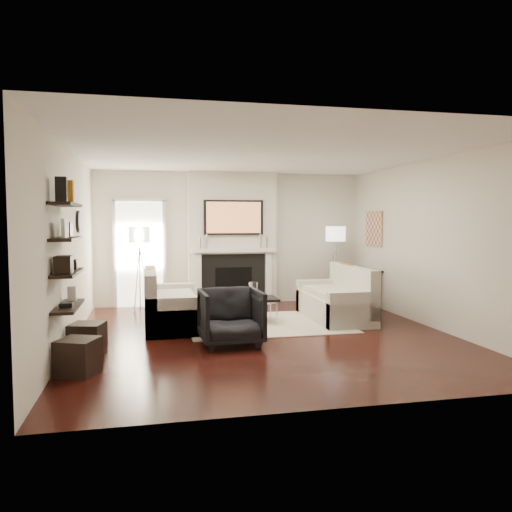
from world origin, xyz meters
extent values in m
plane|color=black|center=(0.00, 0.00, 0.00)|extent=(6.00, 6.00, 0.00)
plane|color=white|center=(0.00, 0.00, 2.70)|extent=(6.00, 6.00, 0.00)
plane|color=silver|center=(0.00, 3.00, 1.35)|extent=(5.50, 0.00, 5.50)
plane|color=silver|center=(0.00, -3.00, 1.35)|extent=(5.50, 0.00, 5.50)
plane|color=silver|center=(-2.75, 0.00, 1.35)|extent=(0.00, 6.00, 6.00)
plane|color=silver|center=(2.75, 0.00, 1.35)|extent=(0.00, 6.00, 6.00)
cube|color=silver|center=(0.00, 2.88, 1.35)|extent=(1.80, 0.25, 2.70)
cube|color=black|center=(0.00, 2.74, 0.52)|extent=(1.30, 0.02, 1.04)
cube|color=black|center=(0.00, 2.73, 0.45)|extent=(0.75, 0.02, 0.65)
cube|color=white|center=(-0.72, 2.71, 0.55)|extent=(0.12, 0.08, 1.10)
cube|color=white|center=(0.72, 2.71, 0.55)|extent=(0.12, 0.08, 1.10)
cube|color=white|center=(0.00, 2.69, 1.12)|extent=(1.70, 0.18, 0.07)
cube|color=black|center=(0.00, 2.71, 1.78)|extent=(1.20, 0.06, 0.70)
cube|color=#BF723F|center=(0.00, 2.68, 1.78)|extent=(1.10, 0.00, 0.62)
cylinder|color=silver|center=(-0.55, 2.70, 1.30)|extent=(0.04, 0.04, 0.30)
cylinder|color=silver|center=(-0.68, 2.70, 1.27)|extent=(0.04, 0.04, 0.24)
cylinder|color=silver|center=(0.55, 2.70, 1.30)|extent=(0.04, 0.04, 0.30)
cylinder|color=silver|center=(0.68, 2.70, 1.27)|extent=(0.04, 0.04, 0.24)
cube|color=white|center=(-1.85, 2.98, 1.05)|extent=(0.90, 0.02, 2.10)
cube|color=white|center=(-2.33, 2.96, 1.05)|extent=(0.06, 0.06, 2.16)
cube|color=white|center=(-1.37, 2.96, 1.05)|extent=(0.06, 0.06, 2.16)
cube|color=white|center=(-1.85, 2.96, 2.13)|extent=(1.02, 0.06, 0.06)
cube|color=#BFB19C|center=(0.21, 0.79, 0.01)|extent=(2.60, 2.00, 0.01)
cube|color=beige|center=(-1.33, 0.93, 0.21)|extent=(0.85, 1.80, 0.42)
cube|color=beige|center=(-1.66, 0.93, 0.53)|extent=(0.18, 1.80, 0.80)
cube|color=beige|center=(-1.33, 0.12, 0.30)|extent=(0.85, 0.18, 0.60)
cube|color=beige|center=(-1.33, 1.74, 0.30)|extent=(0.85, 0.18, 0.60)
cube|color=beige|center=(-1.28, 0.93, 0.47)|extent=(0.63, 1.44, 0.10)
cube|color=#9A6213|center=(-1.66, 1.23, 0.73)|extent=(0.10, 0.42, 0.42)
cube|color=black|center=(-1.66, 0.63, 0.72)|extent=(0.10, 0.40, 0.40)
cube|color=beige|center=(1.47, 0.91, 0.21)|extent=(0.85, 1.80, 0.42)
cube|color=beige|center=(1.80, 0.91, 0.53)|extent=(0.18, 1.80, 0.80)
cube|color=beige|center=(1.47, 0.10, 0.30)|extent=(0.85, 0.18, 0.60)
cube|color=beige|center=(1.47, 1.72, 0.30)|extent=(0.85, 0.18, 0.60)
cube|color=beige|center=(1.42, 0.91, 0.47)|extent=(0.63, 1.44, 0.10)
cube|color=#9A6213|center=(1.80, 1.21, 0.73)|extent=(0.10, 0.42, 0.42)
cube|color=black|center=(1.80, 0.61, 0.72)|extent=(0.10, 0.40, 0.40)
cube|color=black|center=(-0.12, 0.94, 0.40)|extent=(1.10, 0.55, 0.04)
cylinder|color=silver|center=(-0.62, 0.72, 0.19)|extent=(0.02, 0.02, 0.38)
cylinder|color=silver|center=(0.38, 0.72, 0.19)|extent=(0.02, 0.02, 0.38)
cylinder|color=silver|center=(-0.62, 1.16, 0.19)|extent=(0.02, 0.02, 0.38)
cylinder|color=silver|center=(0.38, 1.16, 0.19)|extent=(0.02, 0.02, 0.38)
cylinder|color=white|center=(0.03, 0.94, 0.56)|extent=(0.15, 0.15, 0.26)
cylinder|color=white|center=(0.03, 0.94, 0.50)|extent=(0.10, 0.10, 0.15)
cylinder|color=red|center=(-0.37, 0.94, 0.45)|extent=(0.31, 0.31, 0.05)
imported|color=black|center=(-0.58, -0.45, 0.42)|extent=(0.85, 0.80, 0.85)
cylinder|color=silver|center=(-1.85, 2.59, 0.60)|extent=(0.02, 0.02, 1.20)
cylinder|color=white|center=(-1.85, 2.59, 1.45)|extent=(0.40, 0.40, 0.30)
cylinder|color=silver|center=(-1.74, 2.59, 0.60)|extent=(0.25, 0.02, 1.23)
cylinder|color=silver|center=(-1.91, 2.68, 0.60)|extent=(0.14, 0.22, 1.23)
cylinder|color=silver|center=(-1.91, 2.49, 0.60)|extent=(0.14, 0.22, 1.23)
cylinder|color=silver|center=(2.05, 2.40, 0.60)|extent=(0.02, 0.02, 1.20)
cylinder|color=white|center=(2.05, 2.40, 1.45)|extent=(0.40, 0.40, 0.30)
cylinder|color=silver|center=(2.16, 2.40, 0.60)|extent=(0.25, 0.02, 1.23)
cylinder|color=silver|center=(2.00, 2.49, 0.60)|extent=(0.14, 0.22, 1.23)
cylinder|color=silver|center=(1.99, 2.30, 0.60)|extent=(0.14, 0.22, 1.23)
cube|color=black|center=(2.57, 2.23, 0.73)|extent=(0.35, 1.20, 0.04)
cube|color=black|center=(2.57, 1.68, 0.35)|extent=(0.30, 0.04, 0.71)
cube|color=black|center=(2.57, 2.78, 0.35)|extent=(0.30, 0.04, 0.71)
cube|color=tan|center=(2.73, 2.05, 1.55)|extent=(0.03, 0.70, 0.70)
cube|color=black|center=(-2.62, -1.00, 0.70)|extent=(0.25, 1.00, 0.03)
cube|color=black|center=(-2.62, -1.00, 1.10)|extent=(0.25, 1.00, 0.04)
cube|color=black|center=(-2.62, -1.00, 1.50)|extent=(0.25, 1.00, 0.04)
cube|color=black|center=(-2.62, -1.00, 1.90)|extent=(0.25, 1.00, 0.04)
cube|color=black|center=(-2.62, -1.28, 2.06)|extent=(0.12, 0.10, 0.28)
cube|color=#9A6213|center=(-2.62, -0.80, 2.06)|extent=(0.12, 0.10, 0.28)
cube|color=white|center=(-2.62, -1.10, 1.63)|extent=(0.04, 0.30, 0.22)
cube|color=black|center=(-2.62, -0.74, 1.61)|extent=(0.04, 0.22, 0.18)
cube|color=black|center=(-2.62, -1.26, 1.22)|extent=(0.18, 0.25, 0.20)
cube|color=black|center=(-2.62, -0.75, 1.18)|extent=(0.15, 0.12, 0.12)
cube|color=black|center=(-2.62, -1.11, 0.74)|extent=(0.14, 0.20, 0.05)
cube|color=white|center=(-2.62, -0.69, 0.81)|extent=(0.10, 0.10, 0.18)
cylinder|color=black|center=(-2.73, 0.90, 1.70)|extent=(0.04, 0.34, 0.34)
cylinder|color=white|center=(-2.71, 0.90, 1.70)|extent=(0.01, 0.29, 0.29)
cube|color=black|center=(-2.47, -0.54, 0.20)|extent=(0.48, 0.48, 0.40)
cube|color=black|center=(-2.47, -1.42, 0.20)|extent=(0.52, 0.52, 0.40)
camera|label=1|loc=(-1.69, -7.18, 1.71)|focal=35.00mm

